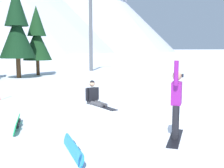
{
  "coord_description": "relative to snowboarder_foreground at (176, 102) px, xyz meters",
  "views": [
    {
      "loc": [
        -5.58,
        -6.5,
        2.3
      ],
      "look_at": [
        -1.55,
        2.7,
        1.0
      ],
      "focal_mm": 44.45,
      "sensor_mm": 36.0,
      "label": 1
    }
  ],
  "objects": [
    {
      "name": "loose_snowboard_near_left",
      "position": [
        -3.64,
        2.58,
        -0.81
      ],
      "size": [
        0.38,
        1.74,
        0.26
      ],
      "color": "#19B259",
      "rests_on": "ground_plane"
    },
    {
      "name": "snowboarder_midground",
      "position": [
        -0.4,
        4.94,
        -0.61
      ],
      "size": [
        0.76,
        1.82,
        0.98
      ],
      "color": "#4C4C51",
      "rests_on": "ground_plane"
    },
    {
      "name": "ski_lift_tower",
      "position": [
        5.18,
        21.25,
        3.96
      ],
      "size": [
        3.15,
        0.36,
        8.49
      ],
      "color": "#595B60",
      "rests_on": "ground_plane"
    },
    {
      "name": "snowboarder_foreground",
      "position": [
        0.0,
        0.0,
        0.0
      ],
      "size": [
        1.25,
        1.35,
        2.01
      ],
      "color": "black",
      "rests_on": "ground_plane"
    },
    {
      "name": "ground_plane",
      "position": [
        1.33,
        0.85,
        -0.95
      ],
      "size": [
        800.0,
        800.0,
        0.0
      ],
      "primitive_type": "plane",
      "color": "silver"
    },
    {
      "name": "pine_tree_twin",
      "position": [
        -2.29,
        17.0,
        2.87
      ],
      "size": [
        2.73,
        2.73,
        7.0
      ],
      "color": "#472D19",
      "rests_on": "ground_plane"
    },
    {
      "name": "pine_tree_short",
      "position": [
        -0.56,
        18.67,
        2.25
      ],
      "size": [
        2.43,
        2.43,
        5.86
      ],
      "color": "#472D19",
      "rests_on": "ground_plane"
    },
    {
      "name": "loose_snowboard_near_right",
      "position": [
        -2.69,
        0.01,
        -0.81
      ],
      "size": [
        0.21,
        1.7,
        0.26
      ],
      "color": "#1E8CD8",
      "rests_on": "ground_plane"
    },
    {
      "name": "peak_east_ridge",
      "position": [
        61.78,
        185.99,
        30.02
      ],
      "size": [
        121.94,
        121.94,
        59.28
      ],
      "color": "#B2B7C6",
      "rests_on": "ground_plane"
    }
  ]
}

